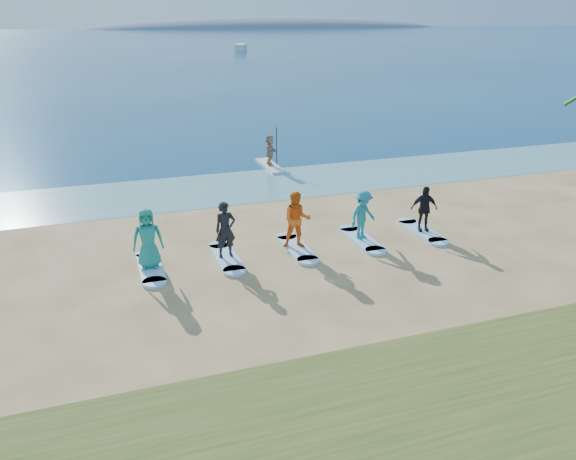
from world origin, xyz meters
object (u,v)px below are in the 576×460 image
object	(u,v)px
paddleboard	(270,166)
student_3	(363,215)
student_4	(424,209)
student_0	(148,238)
surfboard_3	(362,239)
student_2	(297,220)
surfboard_1	(227,258)
surfboard_0	(151,268)
student_1	(225,230)
boat_offshore_b	(241,51)
surfboard_2	(297,248)
surfboard_4	(422,231)
paddleboarder	(270,150)

from	to	relation	value
paddleboard	student_3	size ratio (longest dim) A/B	1.78
paddleboard	student_4	distance (m)	10.80
student_0	surfboard_3	distance (m)	7.17
student_0	student_4	world-z (taller)	student_0
student_2	surfboard_1	bearing A→B (deg)	-165.52
surfboard_0	student_1	world-z (taller)	student_1
boat_offshore_b	surfboard_2	xyz separation A→B (m)	(-24.44, -101.92, 0.04)
boat_offshore_b	surfboard_1	xyz separation A→B (m)	(-26.81, -101.92, 0.04)
student_1	student_4	bearing A→B (deg)	-4.34
student_1	surfboard_4	size ratio (longest dim) A/B	0.82
student_2	student_4	bearing A→B (deg)	14.48
surfboard_1	student_1	xyz separation A→B (m)	(0.00, 0.00, 0.95)
surfboard_0	student_0	distance (m)	0.97
paddleboarder	surfboard_4	bearing A→B (deg)	-160.41
student_2	surfboard_4	size ratio (longest dim) A/B	0.86
paddleboard	student_1	distance (m)	11.54
surfboard_0	student_4	world-z (taller)	student_4
surfboard_0	student_4	distance (m)	9.51
paddleboard	student_4	world-z (taller)	student_4
surfboard_0	student_4	xyz separation A→B (m)	(9.47, 0.00, 0.86)
surfboard_0	student_0	world-z (taller)	student_0
student_3	surfboard_4	bearing A→B (deg)	-22.23
surfboard_3	paddleboarder	bearing A→B (deg)	90.16
paddleboarder	paddleboard	bearing A→B (deg)	0.00
paddleboard	surfboard_4	xyz separation A→B (m)	(2.40, -10.49, -0.01)
paddleboarder	surfboard_4	xyz separation A→B (m)	(2.40, -10.49, -0.84)
surfboard_2	surfboard_1	bearing A→B (deg)	180.00
paddleboard	student_0	distance (m)	12.69
surfboard_1	student_1	distance (m)	0.95
surfboard_2	student_3	distance (m)	2.53
paddleboarder	surfboard_0	bearing A→B (deg)	152.72
surfboard_0	student_4	bearing A→B (deg)	0.00
surfboard_0	surfboard_1	distance (m)	2.37
surfboard_2	surfboard_4	world-z (taller)	same
surfboard_1	boat_offshore_b	bearing A→B (deg)	75.26
student_4	surfboard_0	bearing A→B (deg)	-166.63
student_4	student_2	bearing A→B (deg)	-166.63
paddleboarder	student_4	size ratio (longest dim) A/B	0.94
paddleboard	student_0	size ratio (longest dim) A/B	1.62
surfboard_2	student_2	bearing A→B (deg)	0.00
paddleboard	surfboard_1	world-z (taller)	paddleboard
student_4	paddleboard	bearing A→B (deg)	116.24
surfboard_3	student_3	xyz separation A→B (m)	(0.00, 0.00, 0.89)
surfboard_1	student_1	bearing A→B (deg)	0.00
boat_offshore_b	surfboard_4	size ratio (longest dim) A/B	2.76
student_0	surfboard_3	bearing A→B (deg)	4.42
student_0	surfboard_1	size ratio (longest dim) A/B	0.84
student_2	student_3	xyz separation A→B (m)	(2.37, 0.00, -0.10)
surfboard_3	student_3	world-z (taller)	student_3
paddleboarder	surfboard_0	size ratio (longest dim) A/B	0.70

